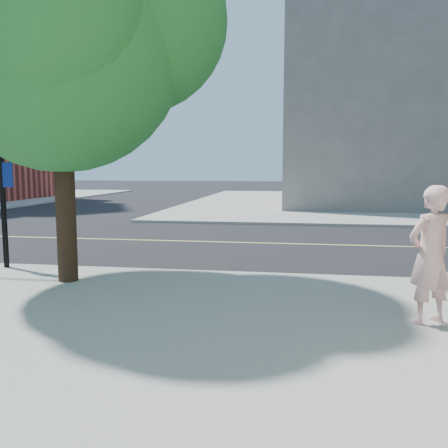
# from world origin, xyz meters

# --- Properties ---
(ground) EXTENTS (140.00, 140.00, 0.00)m
(ground) POSITION_xyz_m (0.00, 0.00, 0.00)
(ground) COLOR black
(ground) RESTS_ON ground
(road_ew) EXTENTS (140.00, 9.00, 0.01)m
(road_ew) POSITION_xyz_m (0.00, 4.50, 0.01)
(road_ew) COLOR black
(road_ew) RESTS_ON ground
(sidewalk_ne) EXTENTS (29.00, 25.00, 0.12)m
(sidewalk_ne) POSITION_xyz_m (13.50, 21.50, 0.06)
(sidewalk_ne) COLOR gray
(sidewalk_ne) RESTS_ON ground
(filler_ne) EXTENTS (18.00, 16.00, 14.00)m
(filler_ne) POSITION_xyz_m (14.00, 22.00, 7.12)
(filler_ne) COLOR slate
(filler_ne) RESTS_ON sidewalk_ne
(man_on_phone) EXTENTS (0.84, 0.75, 1.92)m
(man_on_phone) POSITION_xyz_m (7.65, -2.85, 1.08)
(man_on_phone) COLOR beige
(man_on_phone) RESTS_ON sidewalk_se
(street_tree) EXTENTS (5.66, 5.14, 7.51)m
(street_tree) POSITION_xyz_m (1.64, -1.28, 4.97)
(street_tree) COLOR black
(street_tree) RESTS_ON sidewalk_se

